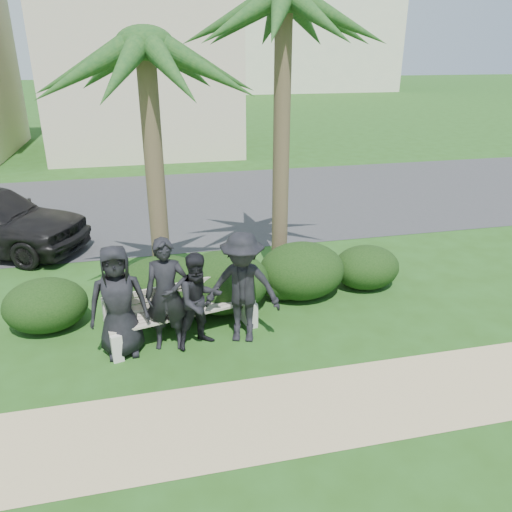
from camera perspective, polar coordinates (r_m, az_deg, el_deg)
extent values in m
plane|color=#224814|center=(8.22, -1.52, -9.75)|extent=(160.00, 160.00, 0.00)
cube|color=tan|center=(6.80, 1.66, -17.68)|extent=(30.00, 1.60, 0.01)
cube|color=#2D2D30|center=(15.51, -7.45, 5.94)|extent=(160.00, 8.00, 0.01)
cube|color=beige|center=(24.83, -12.90, 20.00)|extent=(8.00, 8.00, 7.00)
cube|color=#ACA190|center=(8.20, -8.29, -6.38)|extent=(2.49, 1.09, 0.04)
cube|color=#ACA190|center=(8.30, -8.54, -4.06)|extent=(2.37, 0.59, 0.28)
cube|color=beige|center=(8.33, -16.04, -8.44)|extent=(0.28, 0.58, 0.44)
cube|color=beige|center=(8.45, -0.49, -7.00)|extent=(0.28, 0.58, 0.44)
imported|color=black|center=(7.78, -15.46, -5.05)|extent=(0.90, 0.62, 1.79)
imported|color=black|center=(7.78, -10.16, -4.39)|extent=(0.72, 0.52, 1.82)
imported|color=black|center=(7.81, -6.49, -5.09)|extent=(0.92, 0.82, 1.57)
imported|color=black|center=(7.84, -1.55, -3.69)|extent=(1.35, 1.03, 1.85)
ellipsoid|color=black|center=(9.10, -22.94, -5.03)|extent=(1.38, 1.14, 0.90)
ellipsoid|color=black|center=(8.89, -10.57, -3.41)|extent=(1.70, 1.41, 1.11)
ellipsoid|color=black|center=(9.21, -8.92, -3.56)|extent=(1.16, 0.96, 0.76)
ellipsoid|color=black|center=(9.50, 5.22, -1.48)|extent=(1.65, 1.36, 1.07)
ellipsoid|color=black|center=(9.49, 3.47, -2.43)|extent=(1.19, 0.98, 0.78)
ellipsoid|color=black|center=(10.09, 12.49, -1.11)|extent=(1.32, 1.09, 0.86)
ellipsoid|color=black|center=(8.97, -3.87, -2.80)|extent=(1.70, 1.41, 1.11)
cylinder|color=brown|center=(8.80, -11.38, 7.98)|extent=(0.32, 0.32, 4.48)
cylinder|color=brown|center=(9.85, 2.90, 12.12)|extent=(0.32, 0.32, 5.22)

